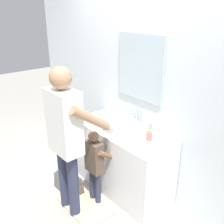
# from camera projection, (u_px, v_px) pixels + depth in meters

# --- Properties ---
(ground_plane) EXTENTS (14.00, 14.00, 0.00)m
(ground_plane) POSITION_uv_depth(u_px,v_px,m) (103.00, 196.00, 3.14)
(ground_plane) COLOR #9E998E
(back_wall) EXTENTS (4.40, 0.10, 2.70)m
(back_wall) POSITION_uv_depth(u_px,v_px,m) (143.00, 80.00, 3.00)
(back_wall) COLOR silver
(back_wall) RESTS_ON ground
(vanity_cabinet) EXTENTS (1.29, 0.54, 0.81)m
(vanity_cabinet) POSITION_uv_depth(u_px,v_px,m) (121.00, 159.00, 3.17)
(vanity_cabinet) COLOR white
(vanity_cabinet) RESTS_ON ground
(sink_basin) EXTENTS (0.40, 0.40, 0.11)m
(sink_basin) POSITION_uv_depth(u_px,v_px,m) (121.00, 126.00, 2.98)
(sink_basin) COLOR silver
(sink_basin) RESTS_ON vanity_cabinet
(faucet) EXTENTS (0.18, 0.14, 0.18)m
(faucet) POSITION_uv_depth(u_px,v_px,m) (135.00, 119.00, 3.12)
(faucet) COLOR #B7BABF
(faucet) RESTS_ON vanity_cabinet
(toothbrush_cup) EXTENTS (0.07, 0.07, 0.21)m
(toothbrush_cup) POSITION_uv_depth(u_px,v_px,m) (149.00, 135.00, 2.77)
(toothbrush_cup) COLOR #D86666
(toothbrush_cup) RESTS_ON vanity_cabinet
(bath_mat) EXTENTS (0.64, 0.40, 0.02)m
(bath_mat) POSITION_uv_depth(u_px,v_px,m) (86.00, 205.00, 2.99)
(bath_mat) COLOR #CCAD8E
(bath_mat) RESTS_ON ground
(child_toddler) EXTENTS (0.28, 0.29, 0.92)m
(child_toddler) POSITION_uv_depth(u_px,v_px,m) (95.00, 161.00, 2.87)
(child_toddler) COLOR #2D334C
(child_toddler) RESTS_ON ground
(adult_parent) EXTENTS (0.51, 0.54, 1.65)m
(adult_parent) POSITION_uv_depth(u_px,v_px,m) (66.00, 131.00, 2.59)
(adult_parent) COLOR #2D334C
(adult_parent) RESTS_ON ground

